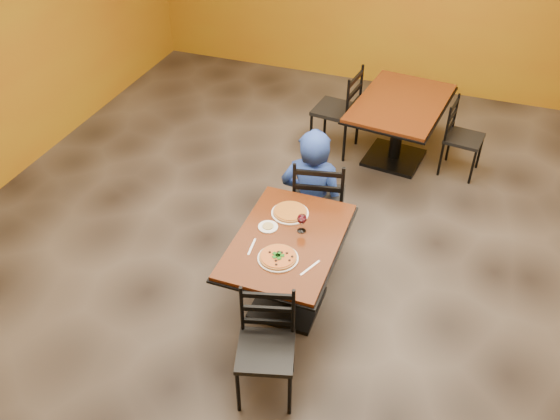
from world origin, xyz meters
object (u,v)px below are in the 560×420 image
at_px(chair_main_far, 319,199).
at_px(diner, 312,186).
at_px(chair_main_near, 266,352).
at_px(wine_glass, 302,222).
at_px(chair_second_right, 464,139).
at_px(side_plate, 268,227).
at_px(table_main, 288,257).
at_px(pizza_main, 278,257).
at_px(pizza_far, 290,212).
at_px(table_second, 399,116).
at_px(chair_second_left, 336,110).
at_px(plate_far, 290,213).
at_px(plate_main, 278,258).

bearing_deg(chair_main_far, diner, -45.30).
relative_size(chair_main_near, wine_glass, 4.93).
bearing_deg(chair_second_right, side_plate, 159.57).
xyz_separation_m(table_main, chair_main_near, (0.14, -0.86, -0.11)).
xyz_separation_m(chair_second_right, pizza_main, (-1.13, -2.82, 0.35)).
bearing_deg(table_main, pizza_far, 106.29).
height_order(table_main, chair_main_near, chair_main_near).
distance_m(table_second, side_plate, 2.58).
xyz_separation_m(chair_second_left, pizza_main, (0.33, -2.82, 0.26)).
height_order(plate_far, side_plate, same).
height_order(table_main, pizza_far, pizza_far).
bearing_deg(plate_far, table_second, 77.66).
relative_size(chair_second_left, pizza_main, 3.59).
xyz_separation_m(pizza_main, side_plate, (-0.20, 0.32, -0.02)).
height_order(table_second, chair_main_far, chair_main_far).
relative_size(side_plate, wine_glass, 0.89).
xyz_separation_m(diner, plate_far, (-0.00, -0.63, 0.16)).
height_order(diner, pizza_main, diner).
bearing_deg(pizza_main, chair_main_far, 90.55).
distance_m(plate_far, side_plate, 0.25).
distance_m(chair_second_left, pizza_far, 2.30).
bearing_deg(diner, chair_second_right, -130.93).
bearing_deg(plate_far, chair_second_right, 61.66).
distance_m(table_second, pizza_far, 2.33).
relative_size(chair_second_left, diner, 0.85).
relative_size(pizza_far, wine_glass, 1.56).
bearing_deg(diner, chair_second_left, -86.15).
bearing_deg(plate_main, pizza_main, 0.00).
distance_m(diner, pizza_main, 1.19).
relative_size(chair_main_far, chair_second_left, 1.00).
distance_m(pizza_far, wine_glass, 0.25).
bearing_deg(table_second, chair_second_left, 180.00).
xyz_separation_m(chair_second_left, plate_main, (0.33, -2.82, 0.25)).
bearing_deg(pizza_far, plate_main, -80.15).
height_order(table_main, plate_far, plate_far).
bearing_deg(table_main, plate_main, -88.49).
height_order(plate_far, wine_glass, wine_glass).
relative_size(plate_main, side_plate, 1.94).
xyz_separation_m(table_main, chair_second_left, (-0.32, 2.57, -0.05)).
height_order(side_plate, wine_glass, wine_glass).
height_order(plate_main, side_plate, same).
bearing_deg(plate_main, chair_second_right, 68.16).
bearing_deg(chair_second_left, plate_main, 13.40).
distance_m(chair_second_right, side_plate, 2.85).
distance_m(table_second, chair_main_far, 1.74).
relative_size(chair_main_near, pizza_main, 3.12).
height_order(chair_main_far, side_plate, chair_main_far).
bearing_deg(chair_main_far, chair_second_right, -135.57).
bearing_deg(chair_second_left, pizza_main, 13.40).
bearing_deg(side_plate, pizza_far, 64.77).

